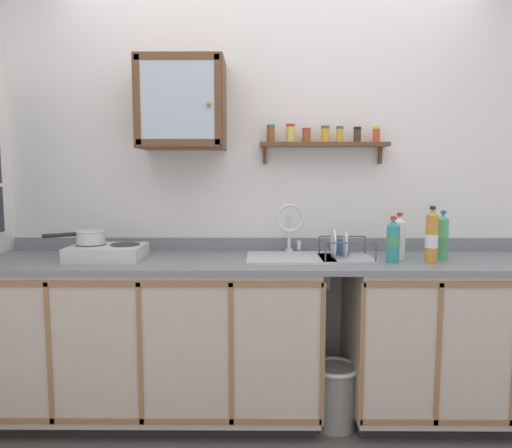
# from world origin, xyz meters

# --- Properties ---
(floor) EXTENTS (6.24, 6.24, 0.00)m
(floor) POSITION_xyz_m (0.00, 0.00, 0.00)
(floor) COLOR #565451
(floor) RESTS_ON ground
(back_wall) EXTENTS (3.84, 0.07, 2.58)m
(back_wall) POSITION_xyz_m (0.00, 0.64, 1.30)
(back_wall) COLOR white
(back_wall) RESTS_ON ground
(lower_cabinet_run) EXTENTS (1.87, 0.61, 0.89)m
(lower_cabinet_run) POSITION_xyz_m (-0.68, 0.32, 0.45)
(lower_cabinet_run) COLOR black
(lower_cabinet_run) RESTS_ON ground
(lower_cabinet_run_right) EXTENTS (1.18, 0.61, 0.89)m
(lower_cabinet_run_right) POSITION_xyz_m (1.02, 0.32, 0.45)
(lower_cabinet_run_right) COLOR black
(lower_cabinet_run_right) RESTS_ON ground
(countertop) EXTENTS (3.20, 0.63, 0.03)m
(countertop) POSITION_xyz_m (0.00, 0.32, 0.91)
(countertop) COLOR gray
(countertop) RESTS_ON lower_cabinet_run
(backsplash) EXTENTS (3.20, 0.02, 0.08)m
(backsplash) POSITION_xyz_m (0.00, 0.61, 0.96)
(backsplash) COLOR gray
(backsplash) RESTS_ON countertop
(sink) EXTENTS (0.48, 0.41, 0.44)m
(sink) POSITION_xyz_m (0.10, 0.36, 0.90)
(sink) COLOR silver
(sink) RESTS_ON countertop
(hot_plate_stove) EXTENTS (0.40, 0.30, 0.08)m
(hot_plate_stove) POSITION_xyz_m (-0.93, 0.32, 0.96)
(hot_plate_stove) COLOR silver
(hot_plate_stove) RESTS_ON countertop
(saucepan) EXTENTS (0.30, 0.23, 0.08)m
(saucepan) POSITION_xyz_m (-1.03, 0.34, 1.04)
(saucepan) COLOR silver
(saucepan) RESTS_ON hot_plate_stove
(bottle_juice_amber_0) EXTENTS (0.07, 0.07, 0.30)m
(bottle_juice_amber_0) POSITION_xyz_m (0.85, 0.22, 1.06)
(bottle_juice_amber_0) COLOR gold
(bottle_juice_amber_0) RESTS_ON countertop
(bottle_soda_green_1) EXTENTS (0.06, 0.06, 0.27)m
(bottle_soda_green_1) POSITION_xyz_m (0.95, 0.32, 1.04)
(bottle_soda_green_1) COLOR #4CB266
(bottle_soda_green_1) RESTS_ON countertop
(bottle_opaque_white_2) EXTENTS (0.07, 0.07, 0.26)m
(bottle_opaque_white_2) POSITION_xyz_m (0.71, 0.33, 1.04)
(bottle_opaque_white_2) COLOR white
(bottle_opaque_white_2) RESTS_ON countertop
(bottle_detergent_teal_3) EXTENTS (0.07, 0.07, 0.25)m
(bottle_detergent_teal_3) POSITION_xyz_m (0.64, 0.22, 1.04)
(bottle_detergent_teal_3) COLOR teal
(bottle_detergent_teal_3) RESTS_ON countertop
(dish_rack) EXTENTS (0.29, 0.27, 0.17)m
(dish_rack) POSITION_xyz_m (0.40, 0.31, 0.95)
(dish_rack) COLOR #B2B2B7
(dish_rack) RESTS_ON countertop
(mug) EXTENTS (0.12, 0.10, 0.11)m
(mug) POSITION_xyz_m (0.40, 0.40, 0.97)
(mug) COLOR #3F6699
(mug) RESTS_ON countertop
(wall_cabinet) EXTENTS (0.49, 0.32, 0.51)m
(wall_cabinet) POSITION_xyz_m (-0.52, 0.47, 1.79)
(wall_cabinet) COLOR brown
(spice_shelf) EXTENTS (0.76, 0.14, 0.23)m
(spice_shelf) POSITION_xyz_m (0.30, 0.55, 1.59)
(spice_shelf) COLOR brown
(trash_bin) EXTENTS (0.27, 0.27, 0.35)m
(trash_bin) POSITION_xyz_m (0.34, 0.21, 0.18)
(trash_bin) COLOR gray
(trash_bin) RESTS_ON ground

